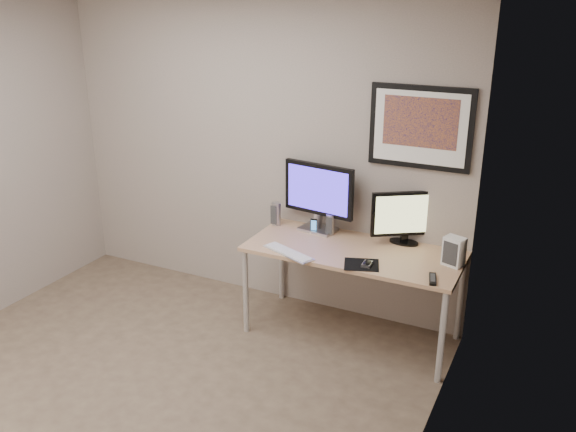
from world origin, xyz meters
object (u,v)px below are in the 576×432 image
object	(u,v)px
desk	(353,257)
phone_dock	(314,226)
speaker_left	(276,214)
keyboard	(288,252)
speaker_right	(330,224)
fan_unit	(454,251)
framed_art	(420,127)
monitor_tv	(406,216)
monitor_large	(319,194)

from	to	relation	value
desk	phone_dock	world-z (taller)	phone_dock
speaker_left	keyboard	size ratio (longest dim) A/B	0.43
speaker_right	fan_unit	world-z (taller)	fan_unit
framed_art	speaker_left	bearing A→B (deg)	-173.40
monitor_tv	keyboard	world-z (taller)	monitor_tv
monitor_tv	fan_unit	xyz separation A→B (m)	(0.42, -0.23, -0.12)
framed_art	monitor_tv	world-z (taller)	framed_art
speaker_right	keyboard	xyz separation A→B (m)	(-0.13, -0.48, -0.08)
speaker_left	phone_dock	world-z (taller)	speaker_left
framed_art	monitor_large	world-z (taller)	framed_art
speaker_left	fan_unit	xyz separation A→B (m)	(1.47, -0.16, 0.01)
desk	speaker_right	size ratio (longest dim) A/B	9.64
monitor_large	fan_unit	xyz separation A→B (m)	(1.11, -0.19, -0.20)
framed_art	speaker_right	world-z (taller)	framed_art
monitor_large	speaker_right	xyz separation A→B (m)	(0.12, -0.03, -0.22)
monitor_large	fan_unit	distance (m)	1.15
desk	fan_unit	xyz separation A→B (m)	(0.72, 0.05, 0.17)
speaker_right	framed_art	bearing A→B (deg)	4.02
monitor_tv	keyboard	size ratio (longest dim) A/B	1.04
framed_art	monitor_large	size ratio (longest dim) A/B	1.24
monitor_tv	speaker_right	xyz separation A→B (m)	(-0.58, -0.08, -0.14)
keyboard	fan_unit	xyz separation A→B (m)	(1.13, 0.33, 0.10)
fan_unit	monitor_large	bearing A→B (deg)	-170.36
speaker_right	phone_dock	world-z (taller)	speaker_right
desk	framed_art	size ratio (longest dim) A/B	2.13
desk	fan_unit	world-z (taller)	fan_unit
phone_dock	keyboard	size ratio (longest dim) A/B	0.27
framed_art	keyboard	bearing A→B (deg)	-140.94
monitor_tv	phone_dock	distance (m)	0.73
speaker_right	keyboard	world-z (taller)	speaker_right
monitor_large	fan_unit	world-z (taller)	monitor_large
monitor_large	monitor_tv	world-z (taller)	monitor_large
monitor_large	fan_unit	bearing A→B (deg)	-1.42
framed_art	fan_unit	distance (m)	0.92
phone_dock	speaker_right	bearing A→B (deg)	1.42
speaker_left	speaker_right	distance (m)	0.48
speaker_right	phone_dock	bearing A→B (deg)	-174.81
keyboard	desk	bearing A→B (deg)	56.63
framed_art	monitor_large	bearing A→B (deg)	-172.53
monitor_large	monitor_tv	size ratio (longest dim) A/B	1.32
monitor_large	speaker_left	size ratio (longest dim) A/B	3.22
desk	monitor_large	xyz separation A→B (m)	(-0.39, 0.23, 0.37)
speaker_left	desk	bearing A→B (deg)	-7.62
desk	monitor_tv	world-z (taller)	monitor_tv
monitor_tv	framed_art	bearing A→B (deg)	16.00
keyboard	monitor_tv	bearing A→B (deg)	60.15
speaker_left	speaker_right	xyz separation A→B (m)	(0.48, -0.00, -0.01)
desk	monitor_large	distance (m)	0.59
phone_dock	monitor_large	bearing A→B (deg)	70.56
speaker_right	phone_dock	xyz separation A→B (m)	(-0.13, -0.03, -0.02)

